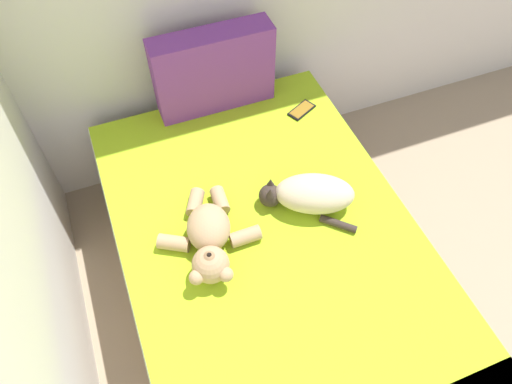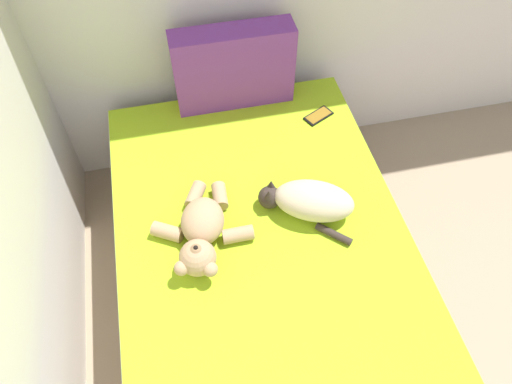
# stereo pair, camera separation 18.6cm
# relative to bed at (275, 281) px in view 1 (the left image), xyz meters

# --- Properties ---
(bed) EXTENTS (1.27, 2.06, 0.54)m
(bed) POSITION_rel_bed_xyz_m (0.00, 0.00, 0.00)
(bed) COLOR #9E7A56
(bed) RESTS_ON ground_plane
(patterned_cushion) EXTENTS (0.59, 0.15, 0.42)m
(patterned_cushion) POSITION_rel_bed_xyz_m (0.05, 0.93, 0.48)
(patterned_cushion) COLOR #72338C
(patterned_cushion) RESTS_ON bed
(cat) EXTENTS (0.42, 0.36, 0.15)m
(cat) POSITION_rel_bed_xyz_m (0.22, 0.17, 0.35)
(cat) COLOR #C6B293
(cat) RESTS_ON bed
(teddy_bear) EXTENTS (0.42, 0.50, 0.16)m
(teddy_bear) POSITION_rel_bed_xyz_m (-0.25, 0.12, 0.34)
(teddy_bear) COLOR tan
(teddy_bear) RESTS_ON bed
(cell_phone) EXTENTS (0.16, 0.13, 0.01)m
(cell_phone) POSITION_rel_bed_xyz_m (0.44, 0.72, 0.28)
(cell_phone) COLOR black
(cell_phone) RESTS_ON bed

